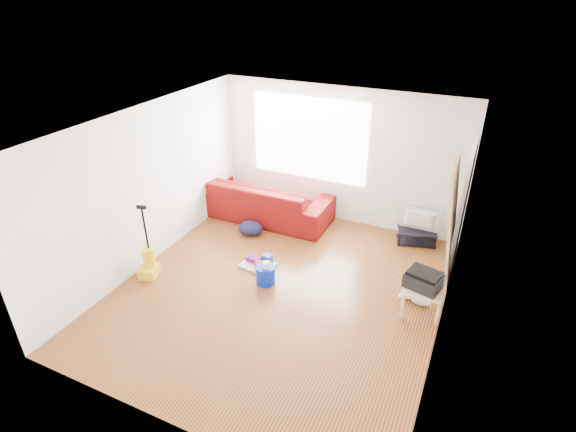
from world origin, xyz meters
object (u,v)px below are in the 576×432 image
at_px(bucket, 266,282).
at_px(vacuum, 149,263).
at_px(tv_stand, 417,236).
at_px(backpack, 251,234).
at_px(sofa, 265,217).
at_px(cleaning_tray, 259,263).
at_px(side_table, 422,291).

bearing_deg(bucket, vacuum, -161.41).
relative_size(tv_stand, bucket, 2.49).
xyz_separation_m(backpack, vacuum, (-0.81, -1.75, 0.22)).
height_order(tv_stand, bucket, tv_stand).
height_order(sofa, vacuum, vacuum).
bearing_deg(bucket, cleaning_tray, 130.29).
xyz_separation_m(sofa, cleaning_tray, (0.68, -1.51, 0.06)).
bearing_deg(vacuum, bucket, 1.55).
xyz_separation_m(side_table, cleaning_tray, (-2.53, 0.04, -0.29)).
bearing_deg(sofa, cleaning_tray, 114.21).
bearing_deg(side_table, backpack, 164.74).
height_order(sofa, bucket, sofa).
distance_m(sofa, vacuum, 2.56).
relative_size(side_table, cleaning_tray, 1.02).
bearing_deg(side_table, bucket, -171.96).
bearing_deg(vacuum, backpack, 48.21).
relative_size(sofa, bucket, 8.70).
height_order(cleaning_tray, vacuum, vacuum).
relative_size(side_table, bucket, 1.97).
bearing_deg(cleaning_tray, side_table, -0.86).
xyz_separation_m(sofa, vacuum, (-0.74, -2.44, 0.22)).
xyz_separation_m(cleaning_tray, vacuum, (-1.42, -0.93, 0.16)).
xyz_separation_m(bucket, cleaning_tray, (-0.30, 0.35, 0.06)).
bearing_deg(cleaning_tray, backpack, 126.82).
bearing_deg(side_table, vacuum, -167.25).
distance_m(sofa, backpack, 0.70).
bearing_deg(bucket, side_table, 8.04).
height_order(cleaning_tray, backpack, cleaning_tray).
bearing_deg(backpack, vacuum, -125.06).
height_order(sofa, backpack, sofa).
bearing_deg(bucket, tv_stand, 49.16).
height_order(sofa, tv_stand, sofa).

